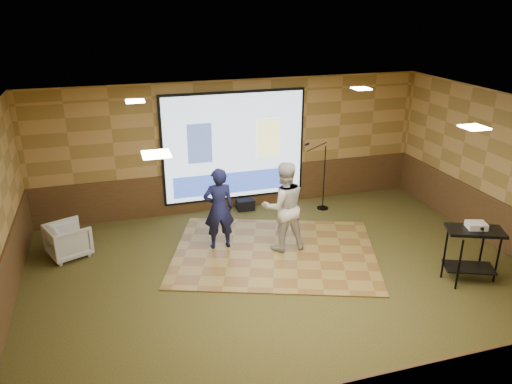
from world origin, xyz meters
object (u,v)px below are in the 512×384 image
object	(u,v)px
dance_floor	(275,252)
banquet_chair	(68,240)
player_right	(284,206)
duffel_bag	(245,205)
projector	(476,225)
player_left	(219,209)
mic_stand	(321,189)
projector_screen	(235,148)
av_table	(473,245)

from	to	relation	value
dance_floor	banquet_chair	xyz separation A→B (m)	(-3.82, 1.04, 0.32)
player_right	duffel_bag	distance (m)	2.27
player_right	projector	world-z (taller)	player_right
player_left	mic_stand	world-z (taller)	player_left
player_left	duffel_bag	xyz separation A→B (m)	(1.01, 1.70, -0.72)
player_right	mic_stand	xyz separation A→B (m)	(1.54, 1.65, -0.43)
mic_stand	projector	bearing A→B (deg)	-60.47
player_right	dance_floor	bearing A→B (deg)	26.47
player_right	projector_screen	bearing A→B (deg)	-79.75
projector	duffel_bag	world-z (taller)	projector
projector_screen	player_right	bearing A→B (deg)	-81.02
av_table	projector	bearing A→B (deg)	46.94
player_left	av_table	size ratio (longest dim) A/B	1.68
av_table	banquet_chair	distance (m)	7.39
player_right	av_table	xyz separation A→B (m)	(2.74, -2.03, -0.23)
player_left	mic_stand	distance (m)	3.01
av_table	duffel_bag	distance (m)	5.09
dance_floor	mic_stand	xyz separation A→B (m)	(1.74, 1.75, 0.48)
player_right	projector	distance (m)	3.42
projector_screen	player_left	xyz separation A→B (m)	(-0.82, -1.88, -0.62)
mic_stand	banquet_chair	world-z (taller)	mic_stand
mic_stand	player_left	bearing A→B (deg)	-144.83
dance_floor	av_table	bearing A→B (deg)	-33.26
player_right	av_table	size ratio (longest dim) A/B	1.82
av_table	projector	xyz separation A→B (m)	(0.04, 0.04, 0.34)
player_left	mic_stand	xyz separation A→B (m)	(2.72, 1.23, -0.36)
projector_screen	av_table	xyz separation A→B (m)	(3.10, -4.33, -0.78)
mic_stand	av_table	bearing A→B (deg)	-61.19
projector_screen	projector	world-z (taller)	projector_screen
projector_screen	mic_stand	xyz separation A→B (m)	(1.90, -0.65, -0.98)
mic_stand	duffel_bag	world-z (taller)	mic_stand
av_table	mic_stand	distance (m)	3.87
dance_floor	player_left	distance (m)	1.38
player_left	projector	bearing A→B (deg)	149.82
player_left	mic_stand	bearing A→B (deg)	-154.48
av_table	mic_stand	world-z (taller)	mic_stand
duffel_bag	player_left	bearing A→B (deg)	-120.76
dance_floor	projector	size ratio (longest dim) A/B	12.30
player_left	mic_stand	size ratio (longest dim) A/B	1.00
dance_floor	player_right	bearing A→B (deg)	25.20
av_table	banquet_chair	bearing A→B (deg)	156.26
projector_screen	projector	bearing A→B (deg)	-53.77
dance_floor	banquet_chair	bearing A→B (deg)	164.73
projector	projector_screen	bearing A→B (deg)	143.69
av_table	banquet_chair	size ratio (longest dim) A/B	1.35
player_left	duffel_bag	distance (m)	2.10
mic_stand	duffel_bag	size ratio (longest dim) A/B	4.10
projector_screen	duffel_bag	size ratio (longest dim) A/B	8.25
dance_floor	banquet_chair	world-z (taller)	banquet_chair
projector	mic_stand	size ratio (longest dim) A/B	0.19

